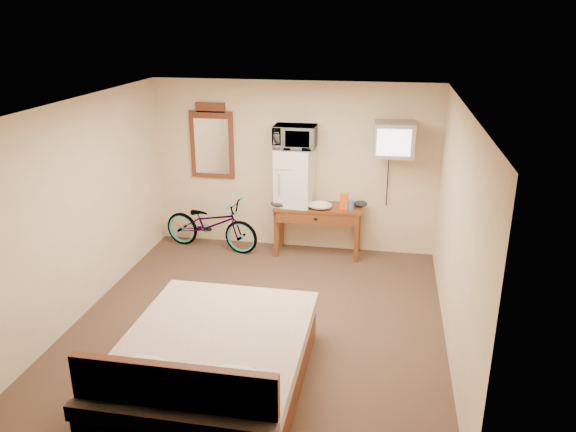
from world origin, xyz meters
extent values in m
plane|color=#492F24|center=(0.00, 0.00, 0.00)|extent=(4.60, 4.60, 0.00)
plane|color=silver|center=(0.00, 0.00, 2.50)|extent=(4.60, 4.60, 0.00)
cube|color=beige|center=(0.00, 2.30, 1.25)|extent=(4.20, 0.04, 2.50)
cube|color=beige|center=(0.00, -2.30, 1.25)|extent=(4.20, 0.04, 2.50)
cube|color=beige|center=(-2.10, 0.00, 1.25)|extent=(0.04, 4.60, 2.50)
cube|color=beige|center=(2.10, 0.00, 1.25)|extent=(0.04, 4.60, 2.50)
cube|color=beige|center=(-0.08, 2.29, 0.92)|extent=(0.08, 0.01, 0.13)
cube|color=brown|center=(0.41, 2.04, 0.73)|extent=(1.29, 0.56, 0.04)
cube|color=brown|center=(-0.18, 1.85, 0.35)|extent=(0.06, 0.06, 0.71)
cube|color=brown|center=(0.99, 1.85, 0.35)|extent=(0.06, 0.06, 0.71)
cube|color=brown|center=(-0.18, 2.23, 0.35)|extent=(0.06, 0.06, 0.71)
cube|color=brown|center=(0.99, 2.23, 0.35)|extent=(0.06, 0.06, 0.71)
cube|color=brown|center=(0.41, 1.83, 0.63)|extent=(1.15, 0.10, 0.16)
cube|color=black|center=(0.41, 1.81, 0.63)|extent=(0.05, 0.02, 0.03)
cube|color=white|center=(0.06, 2.07, 1.17)|extent=(0.56, 0.54, 0.83)
cube|color=#969691|center=(0.06, 1.82, 1.33)|extent=(0.51, 0.01, 0.00)
cylinder|color=#969691|center=(-0.13, 1.82, 1.12)|extent=(0.02, 0.02, 0.30)
imported|color=white|center=(0.06, 2.07, 1.75)|extent=(0.59, 0.40, 0.33)
cube|color=#F25115|center=(0.78, 1.97, 0.87)|extent=(0.12, 0.07, 0.23)
cylinder|color=#3A74C7|center=(0.89, 1.96, 0.82)|extent=(0.08, 0.08, 0.14)
ellipsoid|color=silver|center=(0.45, 1.92, 0.80)|extent=(0.35, 0.27, 0.11)
ellipsoid|color=black|center=(-0.14, 1.90, 0.80)|extent=(0.24, 0.18, 0.09)
ellipsoid|color=black|center=(1.01, 2.12, 0.79)|extent=(0.20, 0.16, 0.09)
cube|color=black|center=(1.43, 2.28, 1.66)|extent=(0.14, 0.02, 0.14)
cylinder|color=black|center=(1.43, 2.24, 1.66)|extent=(0.05, 0.30, 0.05)
cube|color=#969691|center=(1.43, 2.02, 1.78)|extent=(0.56, 0.47, 0.47)
cube|color=white|center=(1.43, 1.79, 1.78)|extent=(0.44, 0.03, 0.36)
cube|color=black|center=(1.43, 2.25, 1.78)|extent=(0.33, 0.03, 0.29)
cube|color=brown|center=(-1.23, 2.27, 1.54)|extent=(0.66, 0.04, 1.01)
cube|color=brown|center=(-1.23, 2.27, 2.09)|extent=(0.44, 0.04, 0.14)
cube|color=white|center=(-1.23, 2.25, 1.52)|extent=(0.52, 0.01, 0.83)
imported|color=black|center=(-1.20, 1.95, 0.40)|extent=(1.59, 0.79, 0.80)
cube|color=brown|center=(-0.15, -1.30, 0.20)|extent=(1.66, 2.20, 0.40)
cube|color=beige|center=(-0.15, -1.30, 0.45)|extent=(1.70, 2.24, 0.14)
cube|color=brown|center=(-0.15, -2.26, 0.55)|extent=(1.65, 0.08, 0.70)
ellipsoid|color=silver|center=(-0.53, -1.95, 0.58)|extent=(0.57, 0.35, 0.20)
ellipsoid|color=silver|center=(0.24, -1.95, 0.58)|extent=(0.57, 0.35, 0.20)
camera|label=1|loc=(1.35, -5.61, 3.37)|focal=35.00mm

